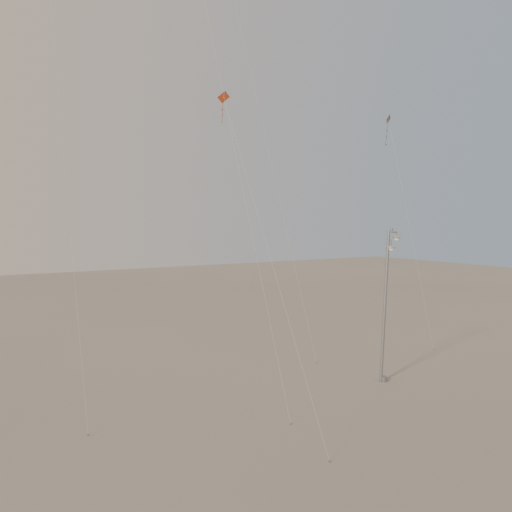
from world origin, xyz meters
TOP-DOWN VIEW (x-y plane):
  - ground at (0.00, 0.00)m, footprint 160.00×160.00m
  - street_lamp at (4.29, 1.68)m, footprint 1.54×1.01m
  - kite_1 at (-3.62, 9.03)m, footprint 1.64×13.83m
  - kite_3 at (-4.74, 3.20)m, footprint 1.75×11.39m
  - kite_4 at (12.54, 9.13)m, footprint 0.89×4.82m

SIDE VIEW (x-z plane):
  - ground at x=0.00m, z-range 0.00..0.00m
  - street_lamp at x=4.29m, z-range 0.31..9.47m
  - kite_3 at x=-4.74m, z-range 4.11..20.96m
  - kite_4 at x=12.54m, z-range 5.36..23.16m
  - kite_1 at x=-3.62m, z-range 6.97..35.99m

